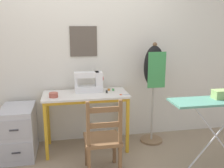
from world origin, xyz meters
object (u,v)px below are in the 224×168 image
(ironing_board, at_px, (219,104))
(storage_box, at_px, (220,94))
(scissors, at_px, (123,95))
(thread_spool_near_machine, at_px, (107,91))
(filing_cabinet, at_px, (19,132))
(fabric_bowl, at_px, (54,95))
(thread_spool_far_edge, at_px, (113,89))
(sewing_machine, at_px, (90,82))
(wooden_chair, at_px, (103,139))
(dress_form, at_px, (154,74))
(thread_spool_mid_table, at_px, (109,89))

(ironing_board, bearing_deg, storage_box, 56.14)
(scissors, bearing_deg, thread_spool_near_machine, 146.80)
(filing_cabinet, xyz_separation_m, storage_box, (2.31, -0.70, 0.57))
(thread_spool_near_machine, xyz_separation_m, storage_box, (1.17, -0.72, 0.10))
(fabric_bowl, relative_size, thread_spool_far_edge, 2.80)
(ironing_board, distance_m, storage_box, 0.11)
(sewing_machine, relative_size, thread_spool_near_machine, 8.64)
(thread_spool_near_machine, bearing_deg, ironing_board, -33.14)
(fabric_bowl, distance_m, scissors, 0.88)
(fabric_bowl, bearing_deg, sewing_machine, 22.07)
(wooden_chair, distance_m, storage_box, 1.41)
(ironing_board, bearing_deg, dress_form, 120.61)
(storage_box, bearing_deg, ironing_board, -123.86)
(fabric_bowl, height_order, thread_spool_mid_table, fabric_bowl)
(sewing_machine, relative_size, wooden_chair, 0.43)
(thread_spool_mid_table, bearing_deg, sewing_machine, 179.46)
(wooden_chair, relative_size, dress_form, 0.63)
(thread_spool_near_machine, height_order, wooden_chair, wooden_chair)
(dress_form, bearing_deg, thread_spool_near_machine, -174.83)
(sewing_machine, distance_m, fabric_bowl, 0.52)
(fabric_bowl, distance_m, ironing_board, 1.95)
(thread_spool_far_edge, distance_m, storage_box, 1.34)
(thread_spool_near_machine, height_order, filing_cabinet, thread_spool_near_machine)
(thread_spool_near_machine, distance_m, filing_cabinet, 1.23)
(thread_spool_far_edge, relative_size, ironing_board, 0.04)
(wooden_chair, height_order, dress_form, dress_form)
(sewing_machine, distance_m, thread_spool_near_machine, 0.26)
(wooden_chair, height_order, filing_cabinet, wooden_chair)
(sewing_machine, bearing_deg, thread_spool_near_machine, -30.36)
(sewing_machine, height_order, fabric_bowl, sewing_machine)
(scissors, bearing_deg, filing_cabinet, 175.22)
(wooden_chair, bearing_deg, thread_spool_far_edge, 70.26)
(fabric_bowl, xyz_separation_m, thread_spool_near_machine, (0.68, 0.07, -0.01))
(ironing_board, bearing_deg, filing_cabinet, 162.17)
(fabric_bowl, xyz_separation_m, thread_spool_mid_table, (0.73, 0.19, -0.01))
(scissors, distance_m, thread_spool_near_machine, 0.23)
(thread_spool_near_machine, distance_m, storage_box, 1.38)
(sewing_machine, xyz_separation_m, storage_box, (1.38, -0.84, -0.01))
(sewing_machine, xyz_separation_m, wooden_chair, (0.06, -0.73, -0.49))
(thread_spool_mid_table, height_order, thread_spool_far_edge, thread_spool_far_edge)
(thread_spool_near_machine, xyz_separation_m, ironing_board, (1.15, -0.75, -0.00))
(scissors, xyz_separation_m, ironing_board, (0.96, -0.62, 0.02))
(sewing_machine, bearing_deg, thread_spool_far_edge, -4.38)
(thread_spool_mid_table, distance_m, filing_cabinet, 1.28)
(fabric_bowl, xyz_separation_m, thread_spool_far_edge, (0.79, 0.17, -0.01))
(wooden_chair, bearing_deg, filing_cabinet, 148.89)
(fabric_bowl, relative_size, storage_box, 0.70)
(wooden_chair, bearing_deg, thread_spool_near_machine, 76.38)
(fabric_bowl, relative_size, ironing_board, 0.10)
(storage_box, bearing_deg, thread_spool_mid_table, 143.35)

